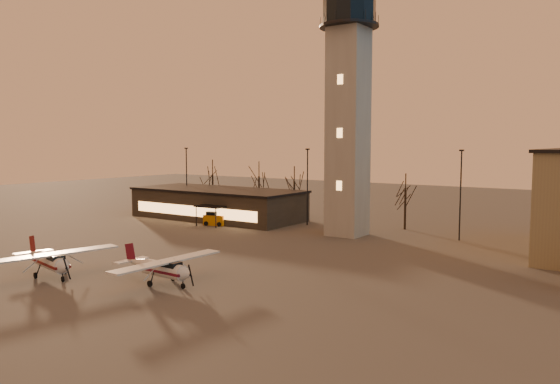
% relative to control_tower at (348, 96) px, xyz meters
% --- Properties ---
extents(ground, '(220.00, 220.00, 0.00)m').
position_rel_control_tower_xyz_m(ground, '(0.00, -30.00, -16.33)').
color(ground, '#44413F').
rests_on(ground, ground).
extents(control_tower, '(6.80, 6.80, 32.60)m').
position_rel_control_tower_xyz_m(control_tower, '(0.00, 0.00, 0.00)').
color(control_tower, gray).
rests_on(control_tower, ground).
extents(terminal, '(25.40, 12.20, 4.30)m').
position_rel_control_tower_xyz_m(terminal, '(-21.99, 1.98, -14.17)').
color(terminal, black).
rests_on(terminal, ground).
extents(light_poles, '(58.50, 12.25, 10.14)m').
position_rel_control_tower_xyz_m(light_poles, '(0.50, 1.00, -10.92)').
color(light_poles, black).
rests_on(light_poles, ground).
extents(tree_row, '(37.20, 9.20, 8.80)m').
position_rel_control_tower_xyz_m(tree_row, '(-13.70, 9.16, -10.39)').
color(tree_row, black).
rests_on(tree_row, ground).
extents(cessna_front, '(8.07, 10.20, 2.81)m').
position_rel_control_tower_xyz_m(cessna_front, '(-0.88, -28.15, -15.36)').
color(cessna_front, silver).
rests_on(cessna_front, ground).
extents(cessna_rear, '(8.44, 10.62, 2.92)m').
position_rel_control_tower_xyz_m(cessna_rear, '(-10.16, -31.71, -15.33)').
color(cessna_rear, silver).
rests_on(cessna_rear, ground).
extents(service_cart, '(3.20, 2.40, 1.85)m').
position_rel_control_tower_xyz_m(service_cart, '(-18.00, -3.01, -15.62)').
color(service_cart, '#C7720B').
rests_on(service_cart, ground).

